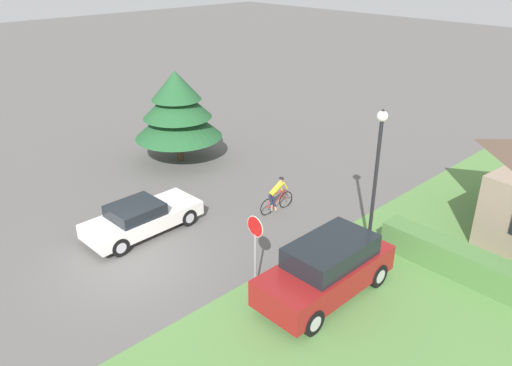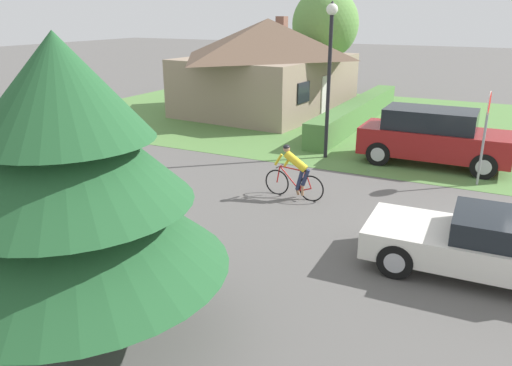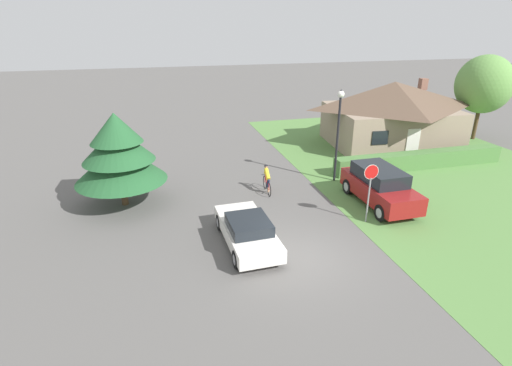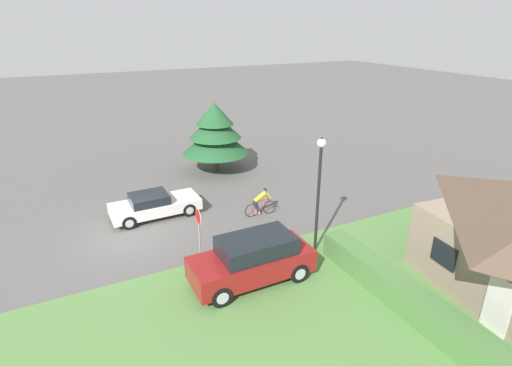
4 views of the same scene
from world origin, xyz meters
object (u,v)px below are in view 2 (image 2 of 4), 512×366
cottage_house (268,64)px  street_lamp (330,55)px  deciduous_tree_right (325,24)px  stop_sign (487,120)px  sedan_left_lane (489,246)px  cyclist (295,173)px  parked_suv_right (433,137)px  conifer_tall_near (70,174)px

cottage_house → street_lamp: 9.03m
deciduous_tree_right → stop_sign: bearing=-145.8°
sedan_left_lane → cyclist: (2.31, 4.98, 0.08)m
deciduous_tree_right → sedan_left_lane: bearing=-152.6°
cyclist → stop_sign: size_ratio=0.64×
parked_suv_right → conifer_tall_near: 12.80m
parked_suv_right → conifer_tall_near: (-12.26, 3.23, 1.78)m
cyclist → stop_sign: bearing=-139.1°
cyclist → street_lamp: size_ratio=0.34×
conifer_tall_near → stop_sign: bearing=-24.1°
parked_suv_right → stop_sign: bearing=135.1°
cyclist → conifer_tall_near: size_ratio=0.38×
cottage_house → deciduous_tree_right: deciduous_tree_right is taller
sedan_left_lane → cottage_house: bearing=-52.1°
cottage_house → parked_suv_right: (-6.22, -9.03, -1.42)m
cottage_house → deciduous_tree_right: bearing=1.7°
conifer_tall_near → deciduous_tree_right: 26.26m
cottage_house → parked_suv_right: cottage_house is taller
sedan_left_lane → cyclist: 5.49m
street_lamp → deciduous_tree_right: bearing=20.1°
cottage_house → stop_sign: (-7.77, -10.61, -0.42)m
street_lamp → conifer_tall_near: street_lamp is taller
stop_sign → conifer_tall_near: conifer_tall_near is taller
stop_sign → street_lamp: 5.30m
stop_sign → cyclist: bearing=-50.4°
stop_sign → deciduous_tree_right: 18.21m
sedan_left_lane → conifer_tall_near: bearing=41.4°
conifer_tall_near → cyclist: bearing=-2.9°
sedan_left_lane → parked_suv_right: (7.27, 2.12, 0.31)m
cottage_house → parked_suv_right: size_ratio=2.04×
deciduous_tree_right → cottage_house: bearing=176.5°
stop_sign → deciduous_tree_right: deciduous_tree_right is taller
stop_sign → sedan_left_lane: bearing=7.4°
street_lamp → deciduous_tree_right: size_ratio=0.83×
sedan_left_lane → conifer_tall_near: conifer_tall_near is taller
cyclist → parked_suv_right: (4.96, -2.86, 0.23)m
parked_suv_right → deciduous_tree_right: deciduous_tree_right is taller
cottage_house → stop_sign: size_ratio=3.50×
cottage_house → deciduous_tree_right: 7.41m
parked_suv_right → deciduous_tree_right: bearing=-57.7°
sedan_left_lane → street_lamp: bearing=-51.2°
cottage_house → cyclist: bearing=-145.9°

